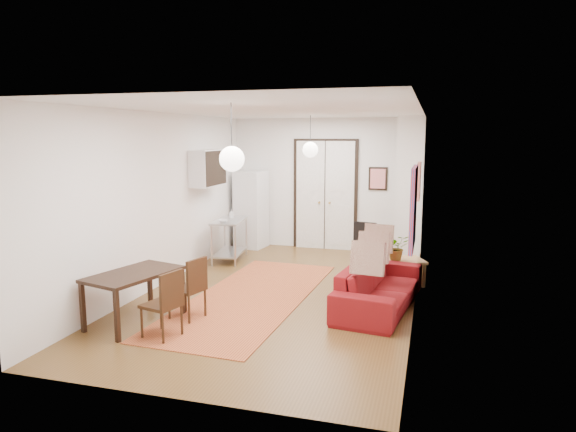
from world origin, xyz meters
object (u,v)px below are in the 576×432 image
(coffee_table, at_px, (394,263))
(fridge, at_px, (251,210))
(dining_chair_near, at_px, (190,282))
(dining_chair_far, at_px, (164,297))
(dining_table, at_px, (134,278))
(black_side_chair, at_px, (368,240))
(kitchen_counter, at_px, (230,235))
(sofa, at_px, (380,286))

(coffee_table, relative_size, fridge, 0.65)
(dining_chair_near, xyz_separation_m, dining_chair_far, (0.00, -0.70, 0.00))
(dining_table, distance_m, black_side_chair, 4.63)
(coffee_table, xyz_separation_m, dining_chair_far, (-2.64, -3.04, 0.12))
(coffee_table, xyz_separation_m, kitchen_counter, (-3.35, 0.86, 0.15))
(kitchen_counter, xyz_separation_m, dining_table, (0.11, -3.63, 0.09))
(dining_table, bearing_deg, kitchen_counter, 91.66)
(sofa, xyz_separation_m, dining_chair_far, (-2.53, -1.81, 0.18))
(kitchen_counter, distance_m, dining_chair_far, 3.96)
(black_side_chair, bearing_deg, dining_chair_far, 72.94)
(dining_table, bearing_deg, black_side_chair, 54.62)
(dining_chair_far, bearing_deg, dining_chair_near, -165.47)
(coffee_table, height_order, kitchen_counter, kitchen_counter)
(dining_chair_near, relative_size, dining_chair_far, 1.00)
(dining_chair_near, xyz_separation_m, black_side_chair, (2.08, 3.34, 0.05))
(kitchen_counter, distance_m, fridge, 1.35)
(kitchen_counter, bearing_deg, dining_table, -96.34)
(sofa, bearing_deg, dining_table, 124.24)
(dining_table, relative_size, dining_chair_far, 1.62)
(dining_chair_far, relative_size, black_side_chair, 0.93)
(kitchen_counter, relative_size, dining_chair_far, 1.33)
(fridge, relative_size, black_side_chair, 1.84)
(kitchen_counter, bearing_deg, sofa, -40.90)
(black_side_chair, bearing_deg, dining_chair_near, 68.27)
(coffee_table, bearing_deg, dining_chair_near, -138.50)
(sofa, bearing_deg, dining_chair_near, 121.64)
(dining_chair_far, bearing_deg, fridge, -157.71)
(kitchen_counter, relative_size, dining_chair_near, 1.33)
(coffee_table, distance_m, fridge, 4.02)
(sofa, distance_m, coffee_table, 1.24)
(fridge, height_order, black_side_chair, fridge)
(fridge, bearing_deg, dining_chair_near, -73.05)
(dining_table, distance_m, dining_chair_far, 0.67)
(fridge, xyz_separation_m, black_side_chair, (2.79, -1.17, -0.31))
(dining_table, xyz_separation_m, black_side_chair, (2.68, 3.77, -0.07))
(dining_chair_far, bearing_deg, kitchen_counter, -155.21)
(sofa, bearing_deg, coffee_table, 2.53)
(coffee_table, distance_m, black_side_chair, 1.16)
(kitchen_counter, bearing_deg, black_side_chair, -5.06)
(dining_chair_near, bearing_deg, dining_chair_far, 14.53)
(dining_chair_near, bearing_deg, sofa, 128.17)
(coffee_table, relative_size, dining_chair_far, 1.29)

